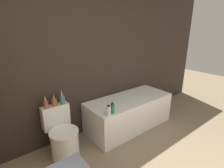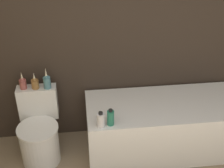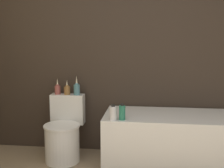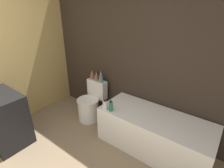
# 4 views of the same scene
# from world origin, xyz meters

# --- Properties ---
(wall_back_tiled) EXTENTS (6.40, 0.06, 2.60)m
(wall_back_tiled) POSITION_xyz_m (0.00, 2.31, 1.30)
(wall_back_tiled) COLOR #332821
(wall_back_tiled) RESTS_ON ground_plane
(bathtub) EXTENTS (1.63, 0.69, 0.58)m
(bathtub) POSITION_xyz_m (0.72, 1.91, 0.29)
(bathtub) COLOR white
(bathtub) RESTS_ON ground
(toilet) EXTENTS (0.41, 0.55, 0.73)m
(toilet) POSITION_xyz_m (-0.59, 1.93, 0.30)
(toilet) COLOR white
(toilet) RESTS_ON ground
(vase_gold) EXTENTS (0.07, 0.07, 0.19)m
(vase_gold) POSITION_xyz_m (-0.71, 2.13, 0.80)
(vase_gold) COLOR #994C47
(vase_gold) RESTS_ON toilet
(vase_silver) EXTENTS (0.07, 0.07, 0.18)m
(vase_silver) POSITION_xyz_m (-0.59, 2.12, 0.79)
(vase_silver) COLOR olive
(vase_silver) RESTS_ON toilet
(vase_bronze) EXTENTS (0.07, 0.07, 0.23)m
(vase_bronze) POSITION_xyz_m (-0.47, 2.11, 0.81)
(vase_bronze) COLOR teal
(vase_bronze) RESTS_ON toilet
(shampoo_bottle_tall) EXTENTS (0.07, 0.07, 0.16)m
(shampoo_bottle_tall) POSITION_xyz_m (0.02, 1.63, 0.65)
(shampoo_bottle_tall) COLOR silver
(shampoo_bottle_tall) RESTS_ON bathtub
(shampoo_bottle_short) EXTENTS (0.07, 0.07, 0.17)m
(shampoo_bottle_short) POSITION_xyz_m (0.12, 1.65, 0.66)
(shampoo_bottle_short) COLOR #267259
(shampoo_bottle_short) RESTS_ON bathtub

